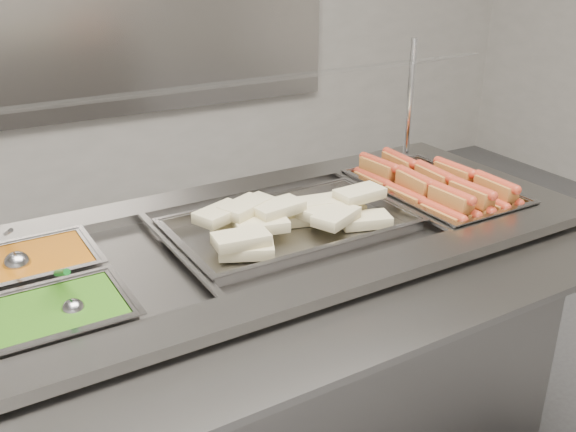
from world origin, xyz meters
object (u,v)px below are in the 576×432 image
steam_counter (275,355)px  ladle (17,262)px  pan_wraps (291,230)px  sneeze_guard (236,88)px  pan_hotdogs (433,199)px  serving_spoon (71,303)px

steam_counter → ladle: ladle is taller
steam_counter → pan_wraps: size_ratio=2.75×
sneeze_guard → ladle: size_ratio=8.32×
sneeze_guard → pan_hotdogs: bearing=-17.7°
sneeze_guard → pan_hotdogs: sneeze_guard is taller
steam_counter → pan_hotdogs: (0.55, 0.01, 0.36)m
pan_hotdogs → pan_wraps: same height
steam_counter → sneeze_guard: sneeze_guard is taller
pan_wraps → ladle: ladle is taller
sneeze_guard → ladle: 0.69m
pan_hotdogs → serving_spoon: 1.11m
sneeze_guard → serving_spoon: sneeze_guard is taller
ladle → serving_spoon: 0.26m
steam_counter → serving_spoon: serving_spoon is taller
pan_wraps → ladle: 0.67m
pan_wraps → pan_hotdogs: bearing=1.5°
steam_counter → pan_wraps: pan_wraps is taller
sneeze_guard → serving_spoon: 0.71m
sneeze_guard → pan_wraps: 0.40m
sneeze_guard → steam_counter: bearing=-88.5°
pan_hotdogs → serving_spoon: bearing=-171.6°
ladle → steam_counter: bearing=-9.3°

